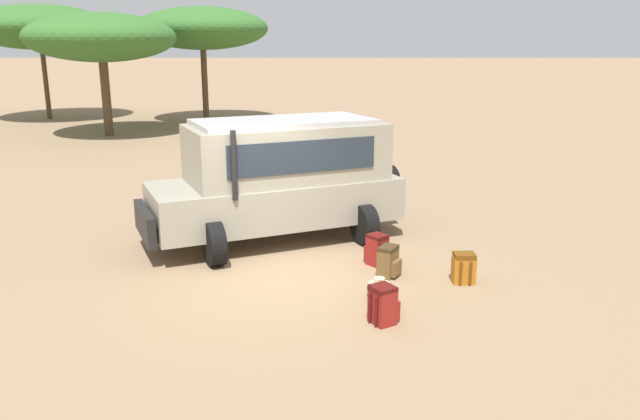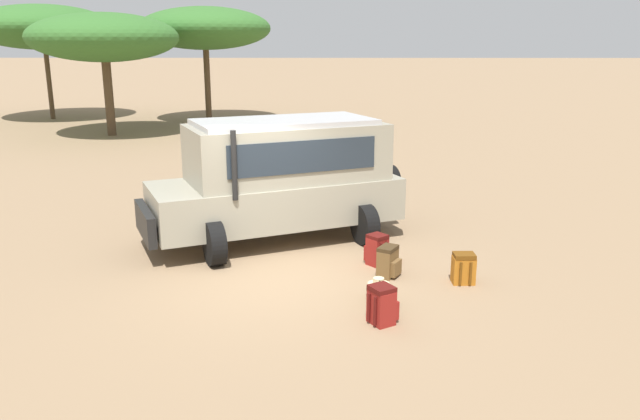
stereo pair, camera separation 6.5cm
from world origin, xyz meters
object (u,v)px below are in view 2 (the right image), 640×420
duffel_bag_low_black_case (380,295)px  acacia_tree_left_mid (104,38)px  acacia_tree_centre_back (205,28)px  safari_vehicle (281,177)px  backpack_outermost (377,250)px  acacia_tree_far_left (43,27)px  backpack_cluster_center (388,262)px  backpack_beside_front_wheel (382,305)px  backpack_near_rear_wheel (463,269)px

duffel_bag_low_black_case → acacia_tree_left_mid: (-10.18, 17.97, 3.93)m
duffel_bag_low_black_case → acacia_tree_centre_back: size_ratio=0.14×
safari_vehicle → acacia_tree_left_mid: (-8.43, 14.66, 2.79)m
backpack_outermost → acacia_tree_far_left: size_ratio=0.08×
backpack_outermost → acacia_tree_centre_back: size_ratio=0.09×
backpack_cluster_center → safari_vehicle: bearing=133.5°
acacia_tree_far_left → acacia_tree_centre_back: acacia_tree_far_left is taller
backpack_outermost → acacia_tree_left_mid: acacia_tree_left_mid is taller
backpack_beside_front_wheel → acacia_tree_far_left: (-15.32, 24.62, 4.37)m
safari_vehicle → acacia_tree_left_mid: bearing=119.9°
acacia_tree_far_left → safari_vehicle: bearing=-56.7°
safari_vehicle → acacia_tree_left_mid: acacia_tree_left_mid is taller
acacia_tree_far_left → backpack_beside_front_wheel: bearing=-58.1°
backpack_beside_front_wheel → backpack_outermost: (0.10, 2.45, -0.00)m
safari_vehicle → acacia_tree_far_left: bearing=123.3°
backpack_cluster_center → backpack_outermost: size_ratio=0.95×
backpack_beside_front_wheel → acacia_tree_centre_back: 25.24m
backpack_cluster_center → backpack_outermost: bearing=104.7°
backpack_outermost → duffel_bag_low_black_case: backpack_outermost is taller
backpack_near_rear_wheel → acacia_tree_left_mid: 20.99m
safari_vehicle → acacia_tree_far_left: 24.96m
backpack_beside_front_wheel → safari_vehicle: bearing=113.6°
acacia_tree_left_mid → acacia_tree_centre_back: bearing=58.5°
backpack_beside_front_wheel → backpack_near_rear_wheel: 2.16m
backpack_cluster_center → acacia_tree_far_left: acacia_tree_far_left is taller
backpack_near_rear_wheel → backpack_cluster_center: bearing=166.9°
backpack_cluster_center → backpack_outermost: 0.61m
backpack_beside_front_wheel → acacia_tree_left_mid: acacia_tree_left_mid is taller
backpack_near_rear_wheel → backpack_beside_front_wheel: bearing=-133.3°
backpack_cluster_center → acacia_tree_far_left: bearing=124.4°
backpack_beside_front_wheel → backpack_cluster_center: size_ratio=1.06×
backpack_outermost → duffel_bag_low_black_case: (-0.09, -1.81, -0.12)m
duffel_bag_low_black_case → acacia_tree_left_mid: acacia_tree_left_mid is taller
backpack_near_rear_wheel → acacia_tree_centre_back: acacia_tree_centre_back is taller
duffel_bag_low_black_case → acacia_tree_centre_back: bearing=106.6°
backpack_cluster_center → acacia_tree_centre_back: 23.57m
backpack_cluster_center → backpack_beside_front_wheel: bearing=-97.9°
backpack_near_rear_wheel → acacia_tree_far_left: acacia_tree_far_left is taller
backpack_cluster_center → acacia_tree_left_mid: 20.10m
safari_vehicle → backpack_near_rear_wheel: safari_vehicle is taller
safari_vehicle → acacia_tree_centre_back: size_ratio=0.81×
backpack_near_rear_wheel → acacia_tree_centre_back: size_ratio=0.08×
backpack_cluster_center → duffel_bag_low_black_case: size_ratio=0.58×
backpack_outermost → acacia_tree_centre_back: acacia_tree_centre_back is taller
backpack_cluster_center → backpack_outermost: backpack_outermost is taller
backpack_beside_front_wheel → acacia_tree_far_left: size_ratio=0.08×
backpack_near_rear_wheel → acacia_tree_left_mid: size_ratio=0.08×
backpack_beside_front_wheel → backpack_cluster_center: backpack_beside_front_wheel is taller
safari_vehicle → acacia_tree_centre_back: 20.87m
safari_vehicle → duffel_bag_low_black_case: (1.74, -3.31, -1.14)m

